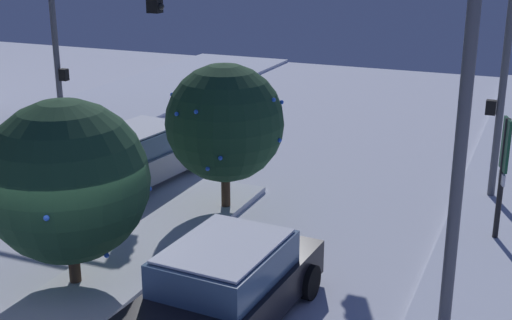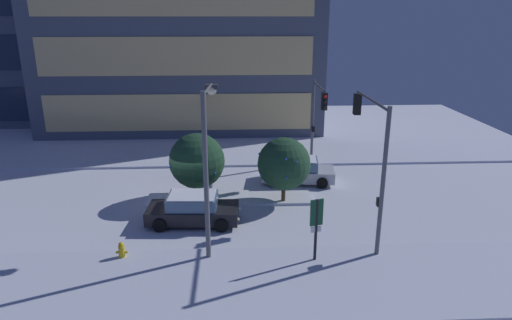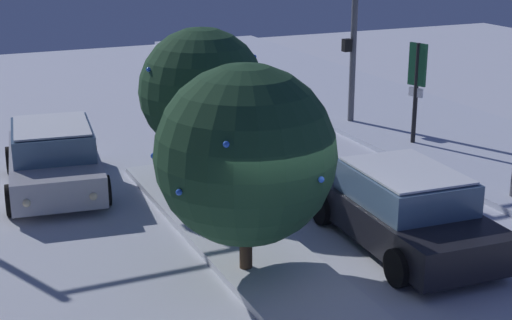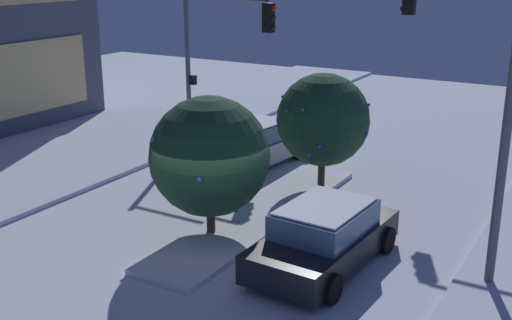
# 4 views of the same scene
# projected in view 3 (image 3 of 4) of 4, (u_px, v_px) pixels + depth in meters

# --- Properties ---
(ground) EXTENTS (52.00, 52.00, 0.00)m
(ground) POSITION_uv_depth(u_px,v_px,m) (286.00, 287.00, 12.61)
(ground) COLOR silver
(median_strip) EXTENTS (9.00, 1.80, 0.14)m
(median_strip) POSITION_uv_depth(u_px,v_px,m) (231.00, 231.00, 14.72)
(median_strip) COLOR silver
(median_strip) RESTS_ON ground
(car_near) EXTENTS (4.56, 2.32, 1.49)m
(car_near) POSITION_uv_depth(u_px,v_px,m) (403.00, 209.00, 14.07)
(car_near) COLOR black
(car_near) RESTS_ON ground
(car_far) EXTENTS (4.59, 2.54, 1.49)m
(car_far) POSITION_uv_depth(u_px,v_px,m) (54.00, 158.00, 17.08)
(car_far) COLOR #B7B7C1
(car_far) RESTS_ON ground
(parking_info_sign) EXTENTS (0.54, 0.21, 2.80)m
(parking_info_sign) POSITION_uv_depth(u_px,v_px,m) (417.00, 82.00, 19.89)
(parking_info_sign) COLOR black
(parking_info_sign) RESTS_ON ground
(decorated_tree_median) EXTENTS (2.81, 2.85, 3.63)m
(decorated_tree_median) POSITION_uv_depth(u_px,v_px,m) (202.00, 91.00, 16.80)
(decorated_tree_median) COLOR #473323
(decorated_tree_median) RESTS_ON ground
(decorated_tree_left_of_median) EXTENTS (3.02, 3.02, 3.67)m
(decorated_tree_left_of_median) POSITION_uv_depth(u_px,v_px,m) (245.00, 155.00, 12.42)
(decorated_tree_left_of_median) COLOR #473323
(decorated_tree_left_of_median) RESTS_ON ground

